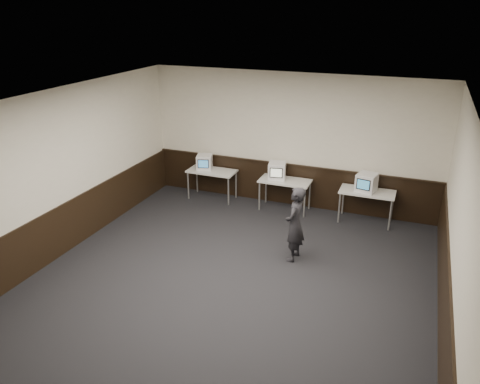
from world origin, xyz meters
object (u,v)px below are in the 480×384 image
desk_left (212,173)px  desk_right (367,194)px  emac_center (277,171)px  desk_center (285,183)px  emac_left (204,162)px  emac_right (366,183)px  person (295,224)px

desk_left → desk_right: size_ratio=1.00×
desk_right → emac_center: size_ratio=2.44×
desk_center → emac_left: size_ratio=2.52×
desk_left → desk_center: same height
emac_left → emac_right: 3.97m
emac_left → emac_center: 1.90m
desk_center → desk_right: (1.90, 0.00, 0.00)m
desk_right → emac_center: emac_center is taller
desk_center → emac_left: (-2.11, 0.03, 0.26)m
desk_center → emac_right: bearing=-0.4°
emac_left → emac_center: size_ratio=0.97×
desk_right → emac_right: 0.28m
emac_left → emac_right: (3.97, -0.04, 0.02)m
desk_center → person: 2.35m
desk_left → emac_left: (-0.21, 0.03, 0.26)m
emac_center → desk_left: bearing=169.1°
desk_left → desk_center: 1.90m
emac_left → emac_right: size_ratio=0.95×
emac_right → desk_left: bearing=-168.9°
desk_right → person: (-1.07, -2.20, 0.06)m
desk_center → emac_left: bearing=179.3°
desk_left → person: 3.51m
desk_right → emac_right: (-0.04, -0.01, 0.28)m
emac_right → desk_center: bearing=-169.1°
emac_center → desk_center: bearing=-19.0°
desk_center → emac_right: size_ratio=2.40×
emac_right → emac_center: bearing=-169.8°
desk_left → emac_left: 0.33m
emac_right → person: bearing=-103.9°
desk_center → emac_center: (-0.21, 0.03, 0.27)m
desk_left → desk_right: (3.80, 0.00, 0.00)m
emac_left → emac_center: emac_center is taller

